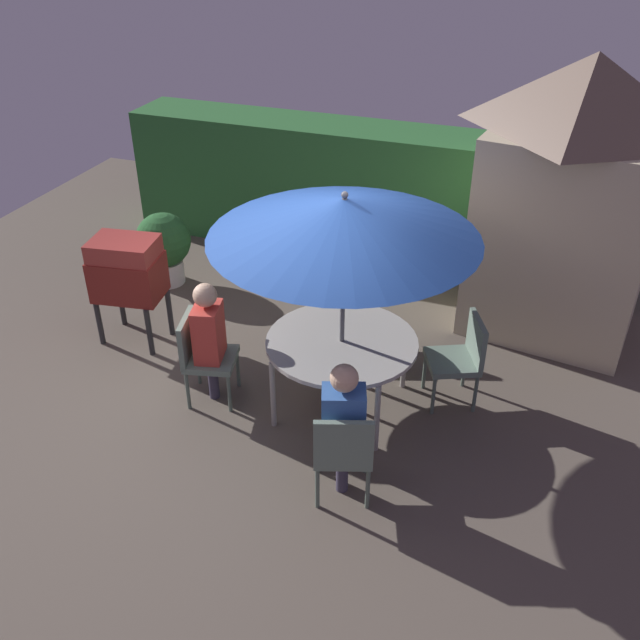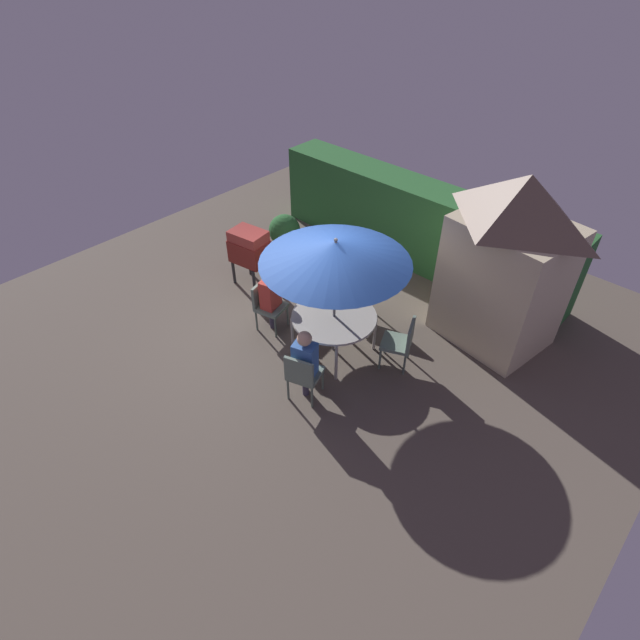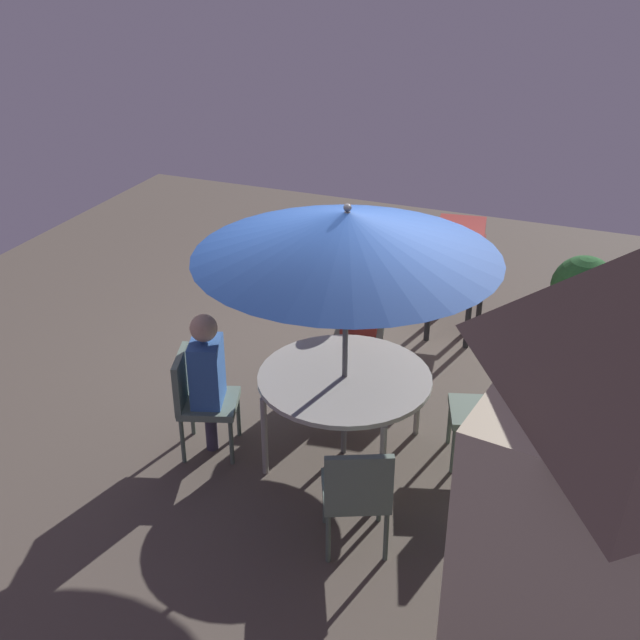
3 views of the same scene
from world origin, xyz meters
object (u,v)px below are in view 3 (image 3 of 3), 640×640
(chair_far_side, at_px, (198,396))
(chair_toward_house, at_px, (490,405))
(bbq_grill, at_px, (459,258))
(person_in_blue, at_px, (207,368))
(potted_plant_by_shed, at_px, (583,293))
(chair_toward_hedge, at_px, (357,491))
(patio_table, at_px, (345,381))
(patio_umbrella, at_px, (347,234))
(chair_near_shed, at_px, (360,325))
(person_in_red, at_px, (359,304))

(chair_far_side, bearing_deg, chair_toward_house, 108.45)
(bbq_grill, bearing_deg, person_in_blue, -26.05)
(potted_plant_by_shed, distance_m, person_in_blue, 4.14)
(chair_far_side, relative_size, potted_plant_by_shed, 0.98)
(chair_far_side, relative_size, chair_toward_hedge, 1.00)
(patio_table, distance_m, chair_far_side, 1.21)
(patio_umbrella, relative_size, person_in_blue, 1.83)
(bbq_grill, xyz_separation_m, chair_far_side, (2.86, -1.47, -0.33))
(patio_umbrella, xyz_separation_m, chair_far_side, (0.39, -1.13, -1.43))
(chair_near_shed, xyz_separation_m, person_in_red, (0.08, 0.02, 0.26))
(bbq_grill, xyz_separation_m, potted_plant_by_shed, (-0.34, 1.25, -0.33))
(patio_umbrella, bearing_deg, chair_far_side, -71.01)
(potted_plant_by_shed, bearing_deg, patio_umbrella, -29.37)
(potted_plant_by_shed, height_order, person_in_blue, person_in_blue)
(chair_toward_house, distance_m, person_in_blue, 2.29)
(chair_toward_hedge, bearing_deg, chair_near_shed, -161.08)
(patio_umbrella, bearing_deg, chair_near_shed, -166.00)
(chair_near_shed, height_order, person_in_red, person_in_red)
(chair_far_side, bearing_deg, chair_near_shed, 154.21)
(patio_table, relative_size, patio_umbrella, 0.61)
(chair_toward_hedge, height_order, potted_plant_by_shed, potted_plant_by_shed)
(chair_near_shed, relative_size, person_in_blue, 0.71)
(patio_umbrella, bearing_deg, chair_toward_house, 107.89)
(chair_toward_hedge, distance_m, person_in_red, 2.38)
(chair_far_side, relative_size, person_in_blue, 0.71)
(potted_plant_by_shed, bearing_deg, person_in_red, -49.38)
(chair_toward_house, bearing_deg, person_in_blue, -71.58)
(chair_toward_hedge, relative_size, potted_plant_by_shed, 0.98)
(person_in_red, bearing_deg, chair_near_shed, -166.00)
(bbq_grill, height_order, potted_plant_by_shed, bbq_grill)
(chair_toward_hedge, bearing_deg, person_in_red, -160.90)
(patio_umbrella, xyz_separation_m, chair_toward_hedge, (1.03, 0.47, -1.43))
(bbq_grill, bearing_deg, chair_far_side, -27.13)
(patio_table, xyz_separation_m, chair_near_shed, (-1.28, -0.32, -0.18))
(chair_toward_house, xyz_separation_m, person_in_red, (-0.84, -1.41, 0.26))
(person_in_blue, bearing_deg, chair_toward_house, 108.42)
(bbq_grill, xyz_separation_m, person_in_blue, (2.83, -1.39, -0.06))
(patio_umbrella, height_order, bbq_grill, patio_umbrella)
(potted_plant_by_shed, bearing_deg, chair_toward_hedge, -16.12)
(chair_toward_hedge, bearing_deg, potted_plant_by_shed, 163.88)
(patio_umbrella, distance_m, chair_near_shed, 1.95)
(person_in_red, xyz_separation_m, person_in_blue, (1.56, -0.75, 0.00))
(chair_far_side, distance_m, chair_toward_hedge, 1.73)
(person_in_red, bearing_deg, patio_umbrella, 14.00)
(patio_umbrella, bearing_deg, chair_toward_hedge, 24.66)
(chair_toward_house, bearing_deg, patio_table, -72.11)
(bbq_grill, distance_m, potted_plant_by_shed, 1.34)
(chair_near_shed, distance_m, potted_plant_by_shed, 2.45)
(patio_umbrella, distance_m, chair_far_side, 1.86)
(patio_table, distance_m, person_in_red, 1.24)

